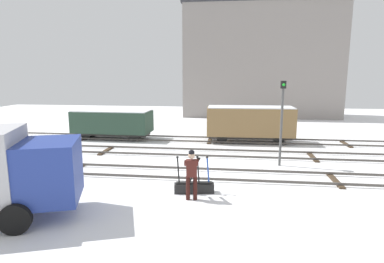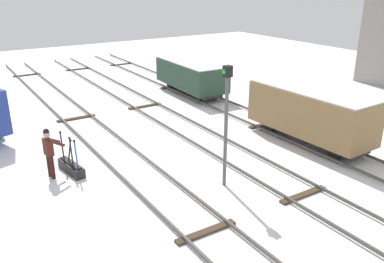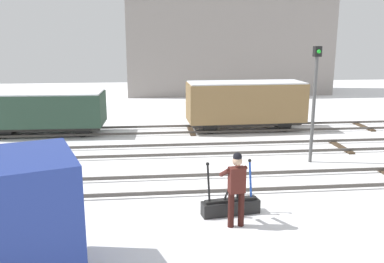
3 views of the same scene
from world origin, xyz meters
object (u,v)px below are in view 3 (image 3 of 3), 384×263
object	(u,v)px
rail_worker	(236,184)
freight_car_mid_siding	(245,103)
signal_post	(315,93)
switch_lever_frame	(231,205)
freight_car_back_track	(45,110)

from	to	relation	value
rail_worker	freight_car_mid_siding	size ratio (longest dim) A/B	0.33
signal_post	rail_worker	bearing A→B (deg)	-128.11
rail_worker	freight_car_mid_siding	bearing A→B (deg)	66.71
rail_worker	signal_post	size ratio (longest dim) A/B	0.45
switch_lever_frame	signal_post	xyz separation A→B (m)	(3.79, 4.17, 2.28)
rail_worker	signal_post	xyz separation A→B (m)	(3.81, 4.85, 1.47)
rail_worker	signal_post	bearing A→B (deg)	42.89
signal_post	freight_car_back_track	distance (m)	12.01
signal_post	freight_car_back_track	bearing A→B (deg)	153.11
switch_lever_frame	freight_car_back_track	world-z (taller)	freight_car_back_track
freight_car_mid_siding	rail_worker	bearing A→B (deg)	-105.83
freight_car_mid_siding	freight_car_back_track	bearing A→B (deg)	178.46
rail_worker	freight_car_mid_siding	world-z (taller)	freight_car_mid_siding
freight_car_back_track	switch_lever_frame	bearing A→B (deg)	-52.61
rail_worker	freight_car_back_track	world-z (taller)	freight_car_back_track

